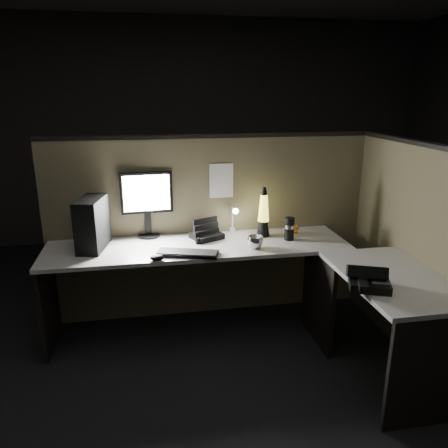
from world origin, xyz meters
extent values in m
plane|color=black|center=(0.00, 0.00, 0.00)|extent=(6.00, 6.00, 0.00)
plane|color=#282623|center=(0.00, 3.00, 1.35)|extent=(6.00, 0.00, 6.00)
cube|color=brown|center=(0.00, 0.93, 0.75)|extent=(2.66, 0.06, 1.50)
cube|color=brown|center=(1.33, 0.10, 0.75)|extent=(0.06, 1.66, 1.50)
cube|color=#AAA8A1|center=(-0.15, 0.60, 0.71)|extent=(2.30, 0.60, 0.03)
cube|color=#AAA8A1|center=(1.00, -0.20, 0.71)|extent=(0.60, 1.00, 0.03)
cube|color=black|center=(-1.28, 0.60, 0.35)|extent=(0.03, 0.55, 0.70)
cube|color=black|center=(1.00, -0.68, 0.35)|extent=(0.55, 0.03, 0.70)
cube|color=black|center=(0.72, 0.30, 0.35)|extent=(0.03, 0.55, 0.70)
cube|color=black|center=(-0.92, 0.67, 0.92)|extent=(0.23, 0.39, 0.38)
cylinder|color=black|center=(-0.52, 0.87, 0.74)|extent=(0.17, 0.17, 0.01)
cube|color=black|center=(-0.52, 0.89, 0.84)|extent=(0.05, 0.04, 0.19)
cube|color=black|center=(-0.52, 0.89, 1.09)|extent=(0.41, 0.06, 0.33)
cube|color=white|center=(-0.52, 0.87, 1.09)|extent=(0.36, 0.03, 0.28)
cube|color=black|center=(-0.25, 0.40, 0.74)|extent=(0.47, 0.27, 0.02)
ellipsoid|color=black|center=(-0.47, 0.34, 0.75)|extent=(0.11, 0.08, 0.04)
cube|color=silver|center=(0.17, 0.88, 0.75)|extent=(0.04, 0.05, 0.03)
cylinder|color=silver|center=(0.17, 0.88, 0.85)|extent=(0.01, 0.01, 0.19)
cylinder|color=silver|center=(0.17, 0.82, 0.95)|extent=(0.01, 0.12, 0.01)
sphere|color=white|center=(0.17, 0.75, 0.94)|extent=(0.05, 0.05, 0.05)
cube|color=black|center=(-0.07, 0.74, 0.75)|extent=(0.28, 0.27, 0.04)
cube|color=black|center=(-0.07, 0.71, 0.79)|extent=(0.21, 0.10, 0.08)
cube|color=black|center=(-0.07, 0.81, 0.82)|extent=(0.21, 0.10, 0.15)
cone|color=black|center=(0.39, 0.72, 0.79)|extent=(0.11, 0.11, 0.13)
cone|color=yellow|center=(0.39, 0.72, 0.96)|extent=(0.09, 0.09, 0.22)
sphere|color=#915015|center=(0.39, 0.72, 0.90)|extent=(0.04, 0.04, 0.04)
sphere|color=#915015|center=(0.39, 0.72, 0.97)|extent=(0.03, 0.03, 0.03)
cone|color=black|center=(0.39, 0.72, 1.10)|extent=(0.05, 0.05, 0.06)
cylinder|color=black|center=(0.57, 0.59, 0.82)|extent=(0.08, 0.08, 0.18)
imported|color=silver|center=(0.26, 0.45, 0.78)|extent=(0.14, 0.14, 0.09)
sphere|color=orange|center=(0.67, 0.74, 0.78)|extent=(0.05, 0.05, 0.05)
cube|color=white|center=(0.08, 0.90, 1.16)|extent=(0.19, 0.00, 0.28)
cube|color=black|center=(0.76, -0.34, 0.76)|extent=(0.29, 0.27, 0.05)
cube|color=black|center=(0.76, -0.29, 0.82)|extent=(0.27, 0.21, 0.11)
cube|color=black|center=(0.69, -0.39, 0.79)|extent=(0.11, 0.18, 0.04)
cube|color=#3F3F42|center=(0.81, -0.37, 0.78)|extent=(0.13, 0.13, 0.00)
camera|label=1|loc=(-0.52, -2.52, 1.86)|focal=35.00mm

